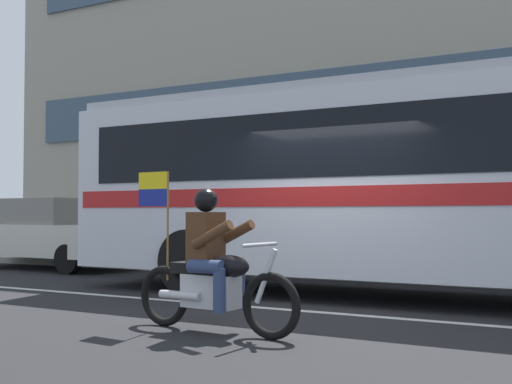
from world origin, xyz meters
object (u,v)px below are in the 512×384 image
at_px(motorcycle_with_rider, 213,271).
at_px(parked_sedan_curbside, 51,232).
at_px(transit_bus, 448,173).
at_px(fire_hydrant, 353,252).

height_order(motorcycle_with_rider, parked_sedan_curbside, motorcycle_with_rider).
relative_size(transit_bus, fire_hydrant, 16.17).
height_order(transit_bus, motorcycle_with_rider, transit_bus).
xyz_separation_m(transit_bus, parked_sedan_curbside, (-9.44, 1.39, -1.03)).
bearing_deg(motorcycle_with_rider, fire_hydrant, 95.90).
height_order(transit_bus, fire_hydrant, transit_bus).
distance_m(motorcycle_with_rider, fire_hydrant, 6.30).
relative_size(motorcycle_with_rider, parked_sedan_curbside, 0.50).
xyz_separation_m(motorcycle_with_rider, parked_sedan_curbside, (-7.67, 5.03, 0.18)).
relative_size(transit_bus, motorcycle_with_rider, 5.53).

